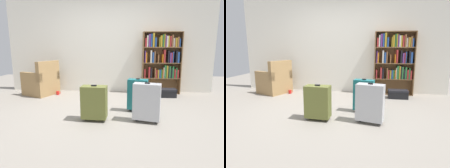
# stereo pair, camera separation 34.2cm
# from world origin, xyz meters

# --- Properties ---
(ground_plane) EXTENTS (10.02, 10.02, 0.00)m
(ground_plane) POSITION_xyz_m (0.00, 0.00, 0.00)
(ground_plane) COLOR gray
(back_wall) EXTENTS (5.72, 0.10, 2.60)m
(back_wall) POSITION_xyz_m (0.00, 1.97, 1.30)
(back_wall) COLOR silver
(back_wall) RESTS_ON ground
(bookshelf) EXTENTS (1.02, 0.26, 1.65)m
(bookshelf) POSITION_xyz_m (1.43, 1.78, 0.92)
(bookshelf) COLOR brown
(bookshelf) RESTS_ON ground
(armchair) EXTENTS (0.92, 0.92, 0.90)m
(armchair) POSITION_xyz_m (-1.78, 1.42, 0.32)
(armchair) COLOR #9E7A4C
(armchair) RESTS_ON ground
(mug) EXTENTS (0.12, 0.08, 0.10)m
(mug) POSITION_xyz_m (-1.35, 1.39, 0.05)
(mug) COLOR red
(mug) RESTS_ON ground
(storage_box) EXTENTS (0.48, 0.27, 0.21)m
(storage_box) POSITION_xyz_m (1.50, 1.36, 0.11)
(storage_box) COLOR black
(storage_box) RESTS_ON ground
(suitcase_olive) EXTENTS (0.44, 0.26, 0.63)m
(suitcase_olive) POSITION_xyz_m (-0.08, -0.34, 0.33)
(suitcase_olive) COLOR brown
(suitcase_olive) RESTS_ON ground
(suitcase_teal) EXTENTS (0.41, 0.27, 0.66)m
(suitcase_teal) POSITION_xyz_m (0.69, 0.19, 0.34)
(suitcase_teal) COLOR #19666B
(suitcase_teal) RESTS_ON ground
(suitcase_silver) EXTENTS (0.49, 0.31, 0.68)m
(suitcase_silver) POSITION_xyz_m (0.80, -0.34, 0.36)
(suitcase_silver) COLOR #B7BABF
(suitcase_silver) RESTS_ON ground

